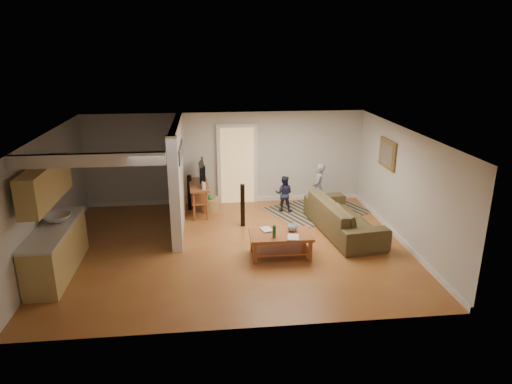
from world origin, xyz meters
TOP-DOWN VIEW (x-y plane):
  - ground at (0.00, 0.00)m, footprint 7.50×7.50m
  - room_shell at (-1.07, 0.43)m, footprint 7.54×6.02m
  - area_rug at (2.36, 2.04)m, footprint 2.95×2.62m
  - sofa at (2.60, 0.55)m, footprint 1.35×2.75m
  - coffee_table at (0.96, -0.53)m, footprint 1.28×0.76m
  - tv_console at (-0.74, 2.19)m, footprint 0.55×1.29m
  - speaker_left at (0.30, 1.19)m, footprint 0.11×0.11m
  - speaker_right at (-1.00, 2.47)m, footprint 0.12×0.12m
  - toy_basket at (-0.47, 2.33)m, footprint 0.53×0.53m
  - child at (2.34, 1.97)m, footprint 0.45×0.55m
  - toddler at (1.46, 2.10)m, footprint 0.56×0.49m

SIDE VIEW (x-z plane):
  - ground at x=0.00m, z-range 0.00..0.00m
  - sofa at x=2.60m, z-range -0.39..0.39m
  - child at x=2.34m, z-range -0.65..0.65m
  - toddler at x=1.46m, z-range -0.48..0.48m
  - area_rug at x=2.36m, z-range 0.00..0.01m
  - toy_basket at x=-0.47m, z-range -0.04..0.43m
  - coffee_table at x=0.96m, z-range 0.01..0.77m
  - speaker_right at x=-1.00m, z-range 0.00..0.96m
  - speaker_left at x=0.30m, z-range 0.00..1.06m
  - tv_console at x=-0.74m, z-range 0.18..1.27m
  - room_shell at x=-1.07m, z-range 0.20..2.72m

